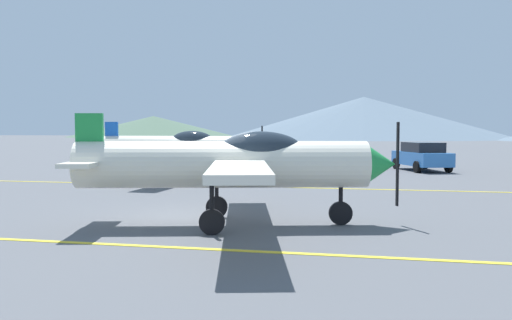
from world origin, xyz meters
TOP-DOWN VIEW (x-y plane):
  - ground_plane at (0.00, 0.00)m, footprint 400.00×400.00m
  - apron_line_near at (0.00, -3.21)m, footprint 80.00×0.16m
  - apron_line_far at (0.00, 7.83)m, footprint 80.00×0.16m
  - airplane_near at (1.04, -0.65)m, footprint 7.90×8.98m
  - airplane_mid at (-4.32, 10.10)m, footprint 7.80×8.99m
  - car_sedan at (7.28, 17.97)m, footprint 3.12×4.65m
  - hill_left at (-67.79, 157.01)m, footprint 58.68×58.68m
  - hill_centerleft at (3.91, 138.65)m, footprint 80.30×80.30m

SIDE VIEW (x-z plane):
  - ground_plane at x=0.00m, z-range 0.00..0.00m
  - apron_line_near at x=0.00m, z-range 0.00..0.01m
  - apron_line_far at x=0.00m, z-range 0.00..0.01m
  - car_sedan at x=7.28m, z-range 0.03..1.65m
  - airplane_near at x=1.04m, z-range 0.17..2.87m
  - airplane_mid at x=-4.32m, z-range 0.17..2.87m
  - hill_left at x=-67.79m, z-range 0.00..7.26m
  - hill_centerleft at x=3.91m, z-range 0.00..11.80m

